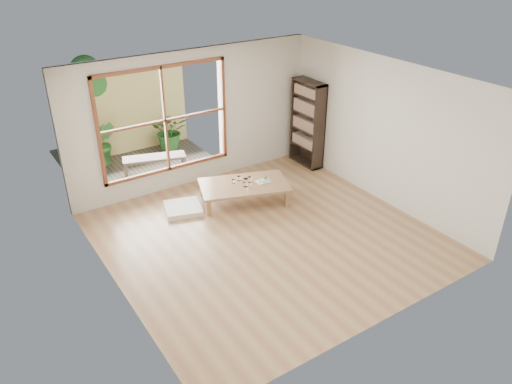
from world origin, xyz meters
TOP-DOWN VIEW (x-y plane):
  - ground at (0.00, 0.00)m, footprint 5.00×5.00m
  - low_table at (0.33, 1.20)m, footprint 1.81×1.39m
  - floor_cushion at (-0.78, 1.51)m, footprint 0.78×0.78m
  - bookshelf at (2.34, 1.90)m, footprint 0.29×0.81m
  - glass_tall at (0.30, 1.11)m, footprint 0.09×0.09m
  - glass_mid at (0.46, 1.22)m, footprint 0.07×0.07m
  - glass_short at (0.33, 1.37)m, footprint 0.07×0.07m
  - glass_small at (0.18, 1.34)m, footprint 0.06×0.06m
  - food_tray at (0.69, 1.09)m, footprint 0.27×0.20m
  - deck at (-0.60, 3.56)m, footprint 2.80×2.00m
  - garden_bench at (-0.61, 3.12)m, footprint 1.30×0.72m
  - bamboo_fence at (-0.60, 4.56)m, footprint 2.80×0.06m
  - shrub_right at (0.22, 4.15)m, footprint 1.01×0.95m
  - shrub_left at (-1.30, 4.17)m, footprint 0.64×0.58m
  - garden_tree at (-1.28, 4.86)m, footprint 1.04×0.85m

SIDE VIEW (x-z plane):
  - ground at x=0.00m, z-range 0.00..0.00m
  - deck at x=-0.60m, z-range -0.03..0.03m
  - floor_cushion at x=-0.78m, z-range 0.00..0.09m
  - low_table at x=0.33m, z-range 0.13..0.48m
  - garden_bench at x=-0.61m, z-range 0.16..0.56m
  - food_tray at x=0.69m, z-range 0.33..0.41m
  - glass_small at x=0.18m, z-range 0.35..0.42m
  - glass_short at x=0.33m, z-range 0.35..0.44m
  - glass_mid at x=0.46m, z-range 0.35..0.46m
  - glass_tall at x=0.30m, z-range 0.35..0.51m
  - shrub_right at x=0.22m, z-range 0.03..0.92m
  - shrub_left at x=-1.30m, z-range 0.03..0.99m
  - bamboo_fence at x=-0.60m, z-range 0.00..1.80m
  - bookshelf at x=2.34m, z-range 0.00..1.80m
  - garden_tree at x=-1.28m, z-range 0.52..2.74m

